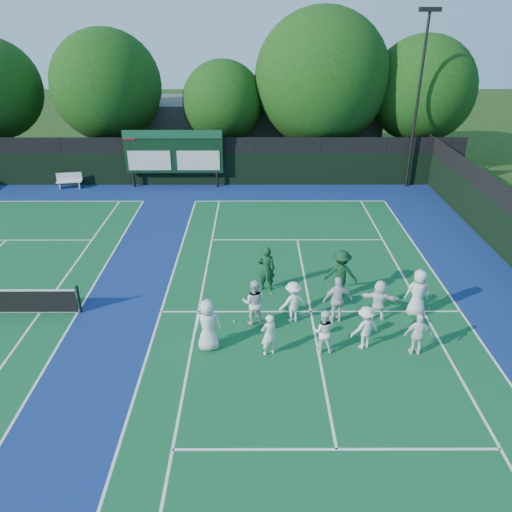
{
  "coord_description": "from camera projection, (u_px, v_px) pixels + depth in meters",
  "views": [
    {
      "loc": [
        -2.04,
        -14.47,
        9.85
      ],
      "look_at": [
        -2.0,
        3.0,
        1.3
      ],
      "focal_mm": 35.0,
      "sensor_mm": 36.0,
      "label": 1
    }
  ],
  "objects": [
    {
      "name": "ground",
      "position": [
        314.0,
        327.0,
        17.33
      ],
      "size": [
        120.0,
        120.0,
        0.0
      ],
      "primitive_type": "plane",
      "color": "#1C380F",
      "rests_on": "ground"
    },
    {
      "name": "court_apron",
      "position": [
        147.0,
        312.0,
        18.22
      ],
      "size": [
        34.0,
        32.0,
        0.01
      ],
      "primitive_type": "cube",
      "color": "navy",
      "rests_on": "ground"
    },
    {
      "name": "near_court",
      "position": [
        311.0,
        312.0,
        18.23
      ],
      "size": [
        11.05,
        23.85,
        0.01
      ],
      "color": "#11542B",
      "rests_on": "ground"
    },
    {
      "name": "back_fence",
      "position": [
        191.0,
        164.0,
        31.1
      ],
      "size": [
        34.0,
        0.08,
        3.0
      ],
      "color": "black",
      "rests_on": "ground"
    },
    {
      "name": "scoreboard",
      "position": [
        173.0,
        152.0,
        30.35
      ],
      "size": [
        6.0,
        0.21,
        3.55
      ],
      "color": "black",
      "rests_on": "ground"
    },
    {
      "name": "clubhouse",
      "position": [
        255.0,
        127.0,
        38.01
      ],
      "size": [
        18.0,
        6.0,
        4.0
      ],
      "primitive_type": "cube",
      "color": "#525357",
      "rests_on": "ground"
    },
    {
      "name": "light_pole_right",
      "position": [
        420.0,
        81.0,
        28.68
      ],
      "size": [
        1.2,
        0.3,
        10.12
      ],
      "color": "black",
      "rests_on": "ground"
    },
    {
      "name": "bench",
      "position": [
        69.0,
        180.0,
        30.88
      ],
      "size": [
        1.56,
        0.69,
        0.96
      ],
      "color": "silver",
      "rests_on": "ground"
    },
    {
      "name": "tree_b",
      "position": [
        110.0,
        89.0,
        32.53
      ],
      "size": [
        7.11,
        7.11,
        9.12
      ],
      "color": "black",
      "rests_on": "ground"
    },
    {
      "name": "tree_c",
      "position": [
        225.0,
        104.0,
        32.96
      ],
      "size": [
        5.34,
        5.34,
        7.24
      ],
      "color": "black",
      "rests_on": "ground"
    },
    {
      "name": "tree_d",
      "position": [
        324.0,
        82.0,
        32.37
      ],
      "size": [
        8.68,
        8.68,
        10.37
      ],
      "color": "black",
      "rests_on": "ground"
    },
    {
      "name": "tree_e",
      "position": [
        424.0,
        92.0,
        32.68
      ],
      "size": [
        6.84,
        6.84,
        8.75
      ],
      "color": "black",
      "rests_on": "ground"
    },
    {
      "name": "tennis_ball_1",
      "position": [
        396.0,
        303.0,
        18.7
      ],
      "size": [
        0.07,
        0.07,
        0.07
      ],
      "primitive_type": "sphere",
      "color": "#CFD018",
      "rests_on": "ground"
    },
    {
      "name": "tennis_ball_3",
      "position": [
        234.0,
        321.0,
        17.61
      ],
      "size": [
        0.07,
        0.07,
        0.07
      ],
      "primitive_type": "sphere",
      "color": "#CFD018",
      "rests_on": "ground"
    },
    {
      "name": "tennis_ball_4",
      "position": [
        271.0,
        294.0,
        19.34
      ],
      "size": [
        0.07,
        0.07,
        0.07
      ],
      "primitive_type": "sphere",
      "color": "#CFD018",
      "rests_on": "ground"
    },
    {
      "name": "tennis_ball_5",
      "position": [
        429.0,
        309.0,
        18.37
      ],
      "size": [
        0.07,
        0.07,
        0.07
      ],
      "primitive_type": "sphere",
      "color": "#CFD018",
      "rests_on": "ground"
    },
    {
      "name": "player_front_0",
      "position": [
        208.0,
        325.0,
        15.87
      ],
      "size": [
        0.9,
        0.6,
        1.79
      ],
      "primitive_type": "imported",
      "rotation": [
        0.0,
        0.0,
        3.18
      ],
      "color": "silver",
      "rests_on": "ground"
    },
    {
      "name": "player_front_1",
      "position": [
        269.0,
        335.0,
        15.67
      ],
      "size": [
        0.63,
        0.54,
        1.47
      ],
      "primitive_type": "imported",
      "rotation": [
        0.0,
        0.0,
        3.55
      ],
      "color": "white",
      "rests_on": "ground"
    },
    {
      "name": "player_front_2",
      "position": [
        323.0,
        331.0,
        15.82
      ],
      "size": [
        0.81,
        0.67,
        1.51
      ],
      "primitive_type": "imported",
      "rotation": [
        0.0,
        0.0,
        3.0
      ],
      "color": "white",
      "rests_on": "ground"
    },
    {
      "name": "player_front_3",
      "position": [
        365.0,
        328.0,
        15.99
      ],
      "size": [
        1.11,
        0.86,
        1.51
      ],
      "primitive_type": "imported",
      "rotation": [
        0.0,
        0.0,
        3.5
      ],
      "color": "white",
      "rests_on": "ground"
    },
    {
      "name": "player_front_4",
      "position": [
        418.0,
        334.0,
        15.68
      ],
      "size": [
        0.87,
        0.37,
        1.48
      ],
      "primitive_type": "imported",
      "rotation": [
        0.0,
        0.0,
        3.13
      ],
      "color": "white",
      "rests_on": "ground"
    },
    {
      "name": "player_back_0",
      "position": [
        254.0,
        302.0,
        17.21
      ],
      "size": [
        0.9,
        0.74,
        1.7
      ],
      "primitive_type": "imported",
      "rotation": [
        0.0,
        0.0,
        3.02
      ],
      "color": "silver",
      "rests_on": "ground"
    },
    {
      "name": "player_back_1",
      "position": [
        293.0,
        302.0,
        17.36
      ],
      "size": [
        1.14,
        0.9,
        1.55
      ],
      "primitive_type": "imported",
      "rotation": [
        0.0,
        0.0,
        3.52
      ],
      "color": "white",
      "rests_on": "ground"
    },
    {
      "name": "player_back_2",
      "position": [
        337.0,
        300.0,
        17.31
      ],
      "size": [
        1.08,
        0.57,
        1.75
      ],
      "primitive_type": "imported",
      "rotation": [
        0.0,
        0.0,
        3.29
      ],
      "color": "silver",
      "rests_on": "ground"
    },
    {
      "name": "player_back_3",
      "position": [
        379.0,
        300.0,
        17.53
      ],
      "size": [
        1.47,
        0.75,
        1.51
      ],
      "primitive_type": "imported",
      "rotation": [
        0.0,
        0.0,
        2.92
      ],
      "color": "white",
      "rests_on": "ground"
    },
    {
      "name": "player_back_4",
      "position": [
        418.0,
        293.0,
        17.7
      ],
      "size": [
        0.89,
        0.59,
        1.78
      ],
      "primitive_type": "imported",
      "rotation": [
        0.0,
        0.0,
        3.12
      ],
      "color": "silver",
      "rests_on": "ground"
    },
    {
      "name": "coach_left",
      "position": [
        266.0,
        269.0,
        19.31
      ],
      "size": [
        0.69,
        0.48,
        1.85
      ],
      "primitive_type": "imported",
      "rotation": [
        0.0,
        0.0,
        3.09
      ],
      "color": "#103C1E",
      "rests_on": "ground"
    },
    {
      "name": "coach_right",
      "position": [
        341.0,
        274.0,
        18.84
      ],
      "size": [
        1.34,
        0.9,
        1.93
      ],
      "primitive_type": "imported",
      "rotation": [
        0.0,
        0.0,
        2.98
      ],
      "color": "#0E351A",
      "rests_on": "ground"
    }
  ]
}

